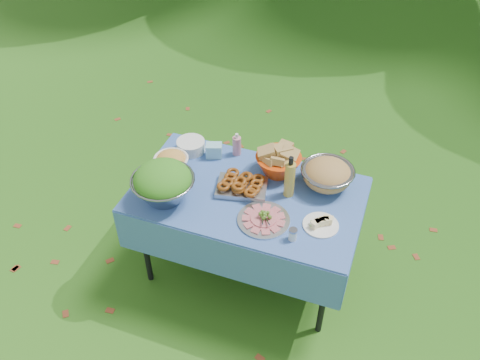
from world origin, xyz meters
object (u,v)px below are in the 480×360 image
at_px(plate_stack, 191,146).
at_px(pasta_bowl_steel, 327,174).
at_px(oil_bottle, 290,176).
at_px(salad_bowl, 163,183).
at_px(charcuterie_platter, 264,216).
at_px(bread_bowl, 278,160).
at_px(picnic_table, 246,233).

height_order(plate_stack, pasta_bowl_steel, pasta_bowl_steel).
xyz_separation_m(plate_stack, oil_bottle, (0.77, -0.20, 0.11)).
relative_size(salad_bowl, oil_bottle, 1.31).
relative_size(salad_bowl, plate_stack, 1.99).
height_order(salad_bowl, charcuterie_platter, salad_bowl).
relative_size(pasta_bowl_steel, charcuterie_platter, 1.06).
bearing_deg(plate_stack, pasta_bowl_steel, -2.05).
relative_size(charcuterie_platter, oil_bottle, 1.07).
bearing_deg(plate_stack, bread_bowl, -1.52).
distance_m(plate_stack, oil_bottle, 0.80).
bearing_deg(pasta_bowl_steel, picnic_table, -151.40).
relative_size(bread_bowl, oil_bottle, 1.02).
bearing_deg(pasta_bowl_steel, plate_stack, 177.95).
relative_size(plate_stack, charcuterie_platter, 0.62).
bearing_deg(pasta_bowl_steel, salad_bowl, -153.12).
distance_m(salad_bowl, bread_bowl, 0.77).
distance_m(picnic_table, plate_stack, 0.73).
bearing_deg(picnic_table, plate_stack, 151.26).
bearing_deg(bread_bowl, picnic_table, -115.00).
xyz_separation_m(plate_stack, pasta_bowl_steel, (0.98, -0.03, 0.05)).
distance_m(picnic_table, bread_bowl, 0.57).
bearing_deg(charcuterie_platter, salad_bowl, -177.59).
bearing_deg(charcuterie_platter, oil_bottle, 74.43).
xyz_separation_m(picnic_table, oil_bottle, (0.25, 0.08, 0.53)).
bearing_deg(picnic_table, bread_bowl, 65.00).
distance_m(charcuterie_platter, oil_bottle, 0.31).
xyz_separation_m(bread_bowl, oil_bottle, (0.13, -0.19, 0.05)).
bearing_deg(salad_bowl, bread_bowl, 39.31).
relative_size(bread_bowl, pasta_bowl_steel, 0.90).
relative_size(picnic_table, charcuterie_platter, 4.55).
xyz_separation_m(pasta_bowl_steel, charcuterie_platter, (-0.28, -0.44, -0.05)).
height_order(salad_bowl, plate_stack, salad_bowl).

